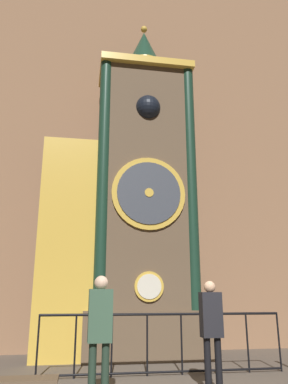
% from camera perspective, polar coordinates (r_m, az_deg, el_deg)
% --- Properties ---
extents(cathedral_back_wall, '(24.00, 0.32, 15.96)m').
position_cam_1_polar(cathedral_back_wall, '(12.84, -0.78, 14.89)').
color(cathedral_back_wall, '#936B4C').
rests_on(cathedral_back_wall, ground_plane).
extents(clock_tower, '(4.22, 1.79, 9.58)m').
position_cam_1_polar(clock_tower, '(10.06, -2.40, -1.97)').
color(clock_tower, brown).
rests_on(clock_tower, ground_plane).
extents(railing_fence, '(4.85, 0.05, 1.14)m').
position_cam_1_polar(railing_fence, '(7.88, 3.14, -21.61)').
color(railing_fence, black).
rests_on(railing_fence, ground_plane).
extents(visitor_near, '(0.34, 0.22, 1.76)m').
position_cam_1_polar(visitor_near, '(5.67, -6.73, -19.65)').
color(visitor_near, '#213427').
rests_on(visitor_near, ground_plane).
extents(visitor_far, '(0.34, 0.22, 1.71)m').
position_cam_1_polar(visitor_far, '(6.60, 10.23, -19.19)').
color(visitor_far, black).
rests_on(visitor_far, ground_plane).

